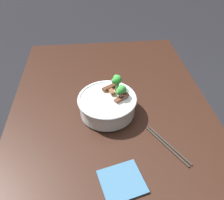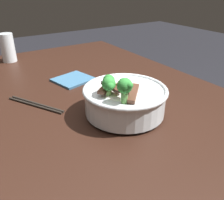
{
  "view_description": "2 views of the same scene",
  "coord_description": "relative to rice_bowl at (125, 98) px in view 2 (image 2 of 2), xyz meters",
  "views": [
    {
      "loc": [
        -0.58,
        0.07,
        1.47
      ],
      "look_at": [
        0.09,
        -0.0,
        0.88
      ],
      "focal_mm": 36.52,
      "sensor_mm": 36.0,
      "label": 1
    },
    {
      "loc": [
        0.58,
        -0.33,
        1.15
      ],
      "look_at": [
        0.06,
        -0.0,
        0.84
      ],
      "focal_mm": 37.92,
      "sensor_mm": 36.0,
      "label": 2
    }
  ],
  "objects": [
    {
      "name": "rice_bowl",
      "position": [
        0.0,
        0.0,
        0.0
      ],
      "size": [
        0.24,
        0.24,
        0.14
      ],
      "color": "silver",
      "rests_on": "dining_table"
    },
    {
      "name": "folded_napkin",
      "position": [
        -0.32,
        -0.02,
        -0.05
      ],
      "size": [
        0.15,
        0.16,
        0.01
      ],
      "primitive_type": "cube",
      "rotation": [
        0.0,
        0.0,
        0.24
      ],
      "color": "#386689",
      "rests_on": "dining_table"
    },
    {
      "name": "chopsticks_pair",
      "position": [
        -0.19,
        -0.2,
        -0.05
      ],
      "size": [
        0.19,
        0.12,
        0.01
      ],
      "color": "#28231E",
      "rests_on": "dining_table"
    },
    {
      "name": "dining_table",
      "position": [
        -0.1,
        -0.02,
        -0.15
      ],
      "size": [
        1.45,
        0.86,
        0.8
      ],
      "color": "black",
      "rests_on": "ground"
    },
    {
      "name": "drinking_glass",
      "position": [
        -0.7,
        -0.17,
        0.0
      ],
      "size": [
        0.06,
        0.06,
        0.13
      ],
      "color": "white",
      "rests_on": "dining_table"
    }
  ]
}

